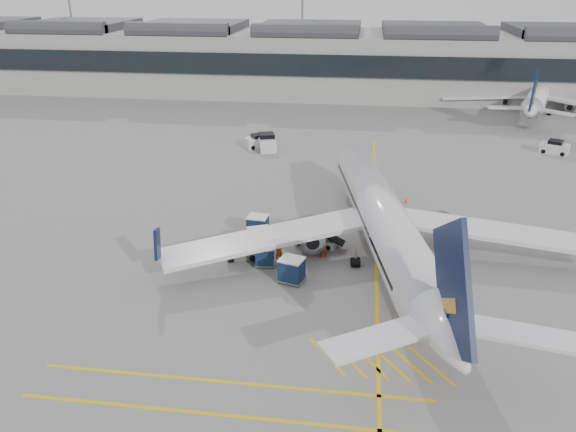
# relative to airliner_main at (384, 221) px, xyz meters

# --- Properties ---
(ground) EXTENTS (220.00, 220.00, 0.00)m
(ground) POSITION_rel_airliner_main_xyz_m (-10.41, -6.51, -2.99)
(ground) COLOR gray
(ground) RESTS_ON ground
(terminal) EXTENTS (200.00, 20.45, 12.40)m
(terminal) POSITION_rel_airliner_main_xyz_m (-10.41, 65.42, 3.15)
(terminal) COLOR #9E9E99
(terminal) RESTS_ON ground
(light_masts) EXTENTS (113.00, 0.60, 25.45)m
(light_masts) POSITION_rel_airliner_main_xyz_m (-12.08, 79.49, 11.50)
(light_masts) COLOR slate
(light_masts) RESTS_ON ground
(apron_markings) EXTENTS (0.25, 60.00, 0.01)m
(apron_markings) POSITION_rel_airliner_main_xyz_m (-0.41, 3.49, -2.99)
(apron_markings) COLOR gold
(apron_markings) RESTS_ON ground
(airliner_main) EXTENTS (34.44, 37.97, 10.18)m
(airliner_main) POSITION_rel_airliner_main_xyz_m (0.00, 0.00, 0.00)
(airliner_main) COLOR silver
(airliner_main) RESTS_ON ground
(airliner_far) EXTENTS (28.67, 31.79, 8.80)m
(airliner_far) POSITION_rel_airliner_main_xyz_m (25.74, 54.30, -0.41)
(airliner_far) COLOR silver
(airliner_far) RESTS_ON ground
(belt_loader) EXTENTS (4.32, 2.05, 1.71)m
(belt_loader) POSITION_rel_airliner_main_xyz_m (-5.51, 1.29, -2.49)
(belt_loader) COLOR #B8B6AE
(belt_loader) RESTS_ON ground
(baggage_cart_a) EXTENTS (2.13, 1.92, 1.88)m
(baggage_cart_a) POSITION_rel_airliner_main_xyz_m (-6.62, -5.09, -1.99)
(baggage_cart_a) COLOR gray
(baggage_cart_a) RESTS_ON ground
(baggage_cart_b) EXTENTS (2.43, 2.25, 2.05)m
(baggage_cart_b) POSITION_rel_airliner_main_xyz_m (-9.77, -0.82, -1.89)
(baggage_cart_b) COLOR gray
(baggage_cart_b) RESTS_ON ground
(baggage_cart_c) EXTENTS (1.94, 1.66, 1.89)m
(baggage_cart_c) POSITION_rel_airliner_main_xyz_m (-10.47, 2.14, -1.98)
(baggage_cart_c) COLOR gray
(baggage_cart_c) RESTS_ON ground
(baggage_cart_d) EXTENTS (1.66, 1.42, 1.61)m
(baggage_cart_d) POSITION_rel_airliner_main_xyz_m (-8.99, -2.88, -2.13)
(baggage_cart_d) COLOR gray
(baggage_cart_d) RESTS_ON ground
(ramp_agent_a) EXTENTS (0.81, 0.84, 1.93)m
(ramp_agent_a) POSITION_rel_airliner_main_xyz_m (-7.98, -2.08, -2.03)
(ramp_agent_a) COLOR #E65B0C
(ramp_agent_a) RESTS_ON ground
(ramp_agent_b) EXTENTS (1.05, 0.97, 1.74)m
(ramp_agent_b) POSITION_rel_airliner_main_xyz_m (-4.76, -0.81, -2.12)
(ramp_agent_b) COLOR #F4400C
(ramp_agent_b) RESTS_ON ground
(pushback_tug) EXTENTS (2.63, 1.98, 1.31)m
(pushback_tug) POSITION_rel_airliner_main_xyz_m (-11.04, -1.97, -2.41)
(pushback_tug) COLOR #525548
(pushback_tug) RESTS_ON ground
(safety_cone_nose) EXTENTS (0.40, 0.40, 0.56)m
(safety_cone_nose) POSITION_rel_airliner_main_xyz_m (2.61, 11.60, -2.71)
(safety_cone_nose) COLOR #F24C0A
(safety_cone_nose) RESTS_ON ground
(safety_cone_engine) EXTENTS (0.33, 0.33, 0.45)m
(safety_cone_engine) POSITION_rel_airliner_main_xyz_m (0.84, 3.03, -2.77)
(safety_cone_engine) COLOR #F24C0A
(safety_cone_engine) RESTS_ON ground
(service_van_left) EXTENTS (3.78, 3.22, 1.74)m
(service_van_left) POSITION_rel_airliner_main_xyz_m (-15.24, 28.48, -2.21)
(service_van_left) COLOR silver
(service_van_left) RESTS_ON ground
(service_van_mid) EXTENTS (3.11, 4.46, 2.08)m
(service_van_mid) POSITION_rel_airliner_main_xyz_m (-14.09, 27.74, -2.06)
(service_van_mid) COLOR silver
(service_van_mid) RESTS_ON ground
(service_van_right) EXTENTS (3.69, 2.94, 1.70)m
(service_van_right) POSITION_rel_airliner_main_xyz_m (21.88, 30.78, -2.23)
(service_van_right) COLOR silver
(service_van_right) RESTS_ON ground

